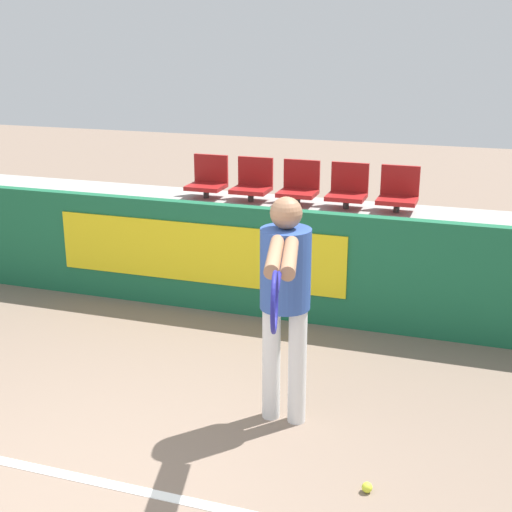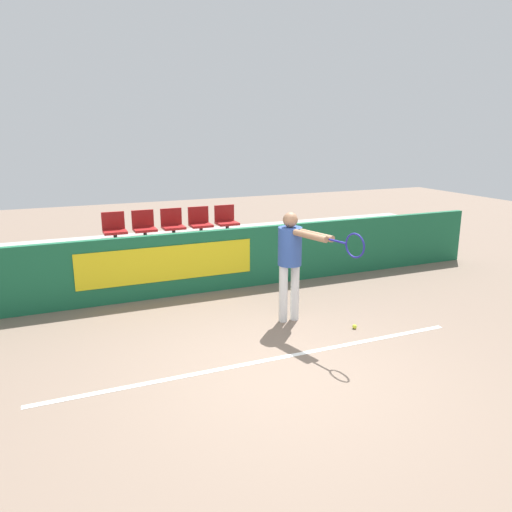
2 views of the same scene
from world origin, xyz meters
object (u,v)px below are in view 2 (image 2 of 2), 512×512
stadium_chair_8 (200,221)px  tennis_ball (355,327)px  stadium_chair_6 (144,225)px  stadium_chair_2 (187,252)px  stadium_chair_1 (156,255)px  stadium_chair_0 (124,258)px  tennis_player (293,255)px  stadium_chair_3 (216,249)px  stadium_chair_7 (173,223)px  stadium_chair_4 (244,246)px  stadium_chair_9 (226,219)px  stadium_chair_5 (114,227)px

stadium_chair_8 → tennis_ball: (1.02, -4.25, -0.92)m
stadium_chair_6 → stadium_chair_8: 1.16m
stadium_chair_2 → tennis_ball: bearing=-63.5°
tennis_ball → stadium_chair_2: bearing=116.5°
stadium_chair_1 → stadium_chair_2: size_ratio=1.00×
stadium_chair_0 → tennis_ball: 4.27m
tennis_player → stadium_chair_3: bearing=83.1°
stadium_chair_8 → stadium_chair_6: bearing=180.0°
stadium_chair_8 → tennis_player: size_ratio=0.31×
stadium_chair_7 → stadium_chair_1: bearing=-119.4°
stadium_chair_4 → stadium_chair_8: bearing=119.4°
stadium_chair_4 → stadium_chair_1: bearing=180.0°
stadium_chair_7 → stadium_chair_2: bearing=-90.0°
stadium_chair_3 → tennis_player: 2.67m
stadium_chair_0 → stadium_chair_8: 2.06m
stadium_chair_9 → stadium_chair_0: bearing=-156.1°
stadium_chair_7 → tennis_ball: (1.60, -4.25, -0.92)m
stadium_chair_1 → stadium_chair_6: stadium_chair_6 is taller
stadium_chair_2 → stadium_chair_5: size_ratio=1.00×
stadium_chair_5 → stadium_chair_9: 2.32m
stadium_chair_0 → stadium_chair_7: stadium_chair_7 is taller
stadium_chair_1 → stadium_chair_7: 1.24m
stadium_chair_3 → stadium_chair_6: 1.59m
stadium_chair_3 → stadium_chair_8: stadium_chair_8 is taller
stadium_chair_1 → tennis_ball: 3.92m
stadium_chair_0 → stadium_chair_2: size_ratio=1.00×
tennis_ball → stadium_chair_4: bearing=97.8°
stadium_chair_4 → stadium_chair_9: 1.09m
stadium_chair_3 → tennis_player: (0.31, -2.61, 0.46)m
stadium_chair_2 → stadium_chair_6: bearing=119.4°
stadium_chair_6 → tennis_ball: size_ratio=7.70×
stadium_chair_4 → stadium_chair_7: (-1.16, 1.03, 0.37)m
stadium_chair_1 → stadium_chair_9: stadium_chair_9 is taller
stadium_chair_3 → stadium_chair_9: stadium_chair_9 is taller
stadium_chair_1 → stadium_chair_4: same height
stadium_chair_5 → stadium_chair_7: bearing=0.0°
stadium_chair_0 → stadium_chair_6: 1.24m
stadium_chair_2 → stadium_chair_5: (-1.16, 1.03, 0.37)m
stadium_chair_3 → stadium_chair_4: same height
stadium_chair_0 → stadium_chair_7: 1.59m
stadium_chair_3 → stadium_chair_7: 1.24m
stadium_chair_9 → tennis_player: bearing=-94.3°
stadium_chair_2 → stadium_chair_7: bearing=90.0°
stadium_chair_6 → stadium_chair_5: bearing=180.0°
stadium_chair_0 → stadium_chair_9: size_ratio=1.00×
stadium_chair_0 → stadium_chair_2: 1.16m
stadium_chair_2 → stadium_chair_4: same height
stadium_chair_4 → stadium_chair_7: 1.59m
stadium_chair_6 → stadium_chair_0: bearing=-119.4°
stadium_chair_2 → stadium_chair_8: (0.58, 1.03, 0.37)m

